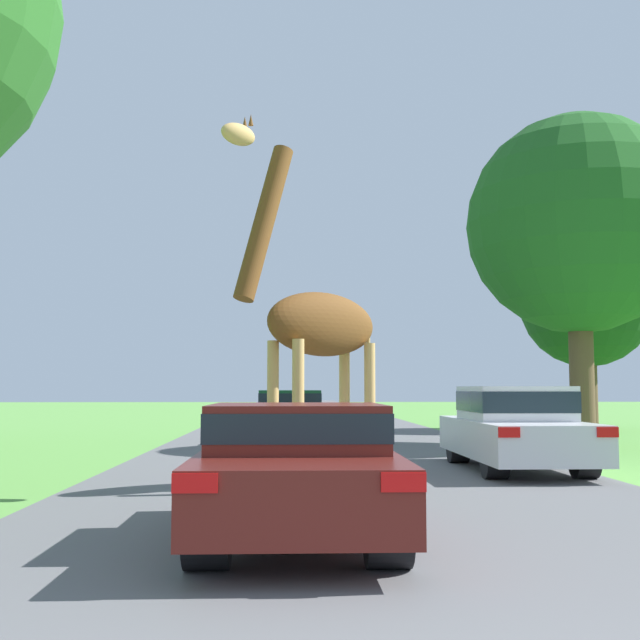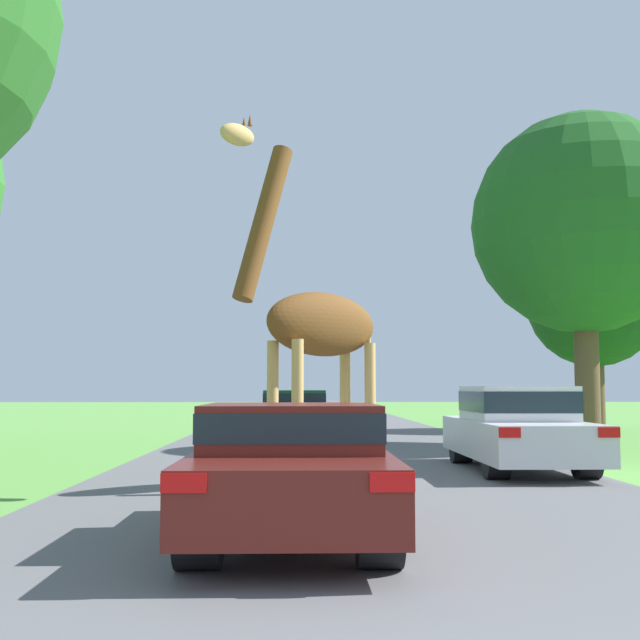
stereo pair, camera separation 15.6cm
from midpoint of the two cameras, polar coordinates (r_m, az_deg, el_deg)
The scene contains 7 objects.
road at distance 32.04m, azimuth 0.09°, elevation -7.42°, with size 8.29×120.00×0.00m.
giraffe_near_road at distance 11.77m, azimuth -0.00°, elevation -0.24°, with size 2.49×2.31×5.21m.
car_lead_maroon at distance 7.71m, azimuth -1.50°, elevation -10.36°, with size 1.79×3.94×1.28m.
car_queue_right at distance 21.41m, azimuth -1.61°, elevation -6.69°, with size 1.76×4.66×1.37m.
car_queue_left at distance 14.60m, azimuth 14.14°, elevation -7.33°, with size 1.80×4.58×1.46m.
tree_left_edge at distance 29.02m, azimuth 19.04°, elevation 1.25°, with size 4.53×4.53×6.68m.
tree_right_cluster at distance 21.11m, azimuth 18.39°, elevation 6.47°, with size 5.48×5.48×8.26m.
Camera 2 is at (-0.84, -2.00, 1.44)m, focal length 45.00 mm.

